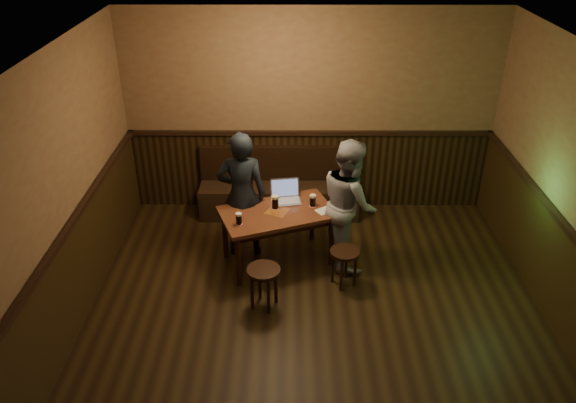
# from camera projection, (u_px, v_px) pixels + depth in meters

# --- Properties ---
(room) EXTENTS (5.04, 6.04, 2.84)m
(room) POSITION_uv_depth(u_px,v_px,m) (319.00, 238.00, 5.23)
(room) COLOR black
(room) RESTS_ON ground
(bench) EXTENTS (2.20, 0.50, 0.95)m
(bench) POSITION_uv_depth(u_px,v_px,m) (279.00, 193.00, 7.87)
(bench) COLOR black
(bench) RESTS_ON ground
(pub_table) EXTENTS (1.50, 1.17, 0.71)m
(pub_table) POSITION_uv_depth(u_px,v_px,m) (277.00, 218.00, 6.69)
(pub_table) COLOR #4F2616
(pub_table) RESTS_ON ground
(stool_left) EXTENTS (0.48, 0.48, 0.49)m
(stool_left) POSITION_uv_depth(u_px,v_px,m) (264.00, 276.00, 6.04)
(stool_left) COLOR black
(stool_left) RESTS_ON ground
(stool_right) EXTENTS (0.43, 0.43, 0.46)m
(stool_right) POSITION_uv_depth(u_px,v_px,m) (345.00, 258.00, 6.39)
(stool_right) COLOR black
(stool_right) RESTS_ON ground
(pint_left) EXTENTS (0.09, 0.09, 0.14)m
(pint_left) POSITION_uv_depth(u_px,v_px,m) (239.00, 219.00, 6.35)
(pint_left) COLOR maroon
(pint_left) RESTS_ON pub_table
(pint_mid) EXTENTS (0.11, 0.11, 0.17)m
(pint_mid) POSITION_uv_depth(u_px,v_px,m) (275.00, 202.00, 6.66)
(pint_mid) COLOR maroon
(pint_mid) RESTS_ON pub_table
(pint_right) EXTENTS (0.10, 0.10, 0.15)m
(pint_right) POSITION_uv_depth(u_px,v_px,m) (313.00, 200.00, 6.71)
(pint_right) COLOR maroon
(pint_right) RESTS_ON pub_table
(laptop) EXTENTS (0.39, 0.33, 0.25)m
(laptop) POSITION_uv_depth(u_px,v_px,m) (286.00, 195.00, 6.85)
(laptop) COLOR silver
(laptop) RESTS_ON pub_table
(menu) EXTENTS (0.27, 0.25, 0.00)m
(menu) POSITION_uv_depth(u_px,v_px,m) (325.00, 210.00, 6.66)
(menu) COLOR silver
(menu) RESTS_ON pub_table
(person_suit) EXTENTS (0.61, 0.41, 1.63)m
(person_suit) POSITION_uv_depth(u_px,v_px,m) (242.00, 195.00, 6.76)
(person_suit) COLOR black
(person_suit) RESTS_ON ground
(person_grey) EXTENTS (0.75, 0.89, 1.60)m
(person_grey) POSITION_uv_depth(u_px,v_px,m) (349.00, 203.00, 6.62)
(person_grey) COLOR gray
(person_grey) RESTS_ON ground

